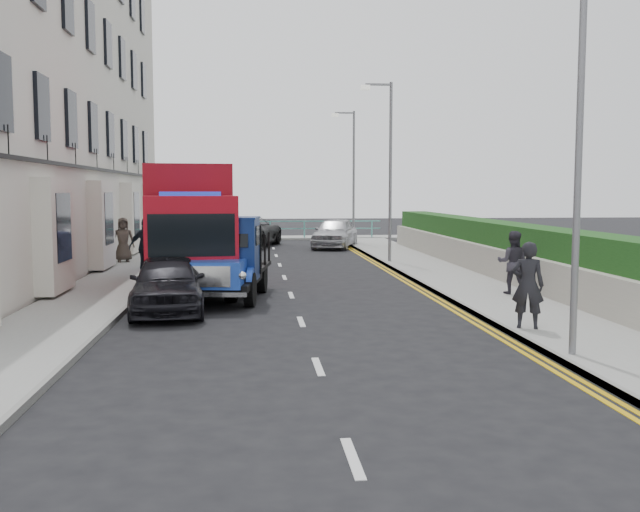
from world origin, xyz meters
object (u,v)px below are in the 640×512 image
(lamp_mid, at_px, (387,161))
(lamp_far, at_px, (351,169))
(pedestrian_east_near, at_px, (528,285))
(lamp_near, at_px, (573,121))
(red_lorry, at_px, (187,224))
(bedford_lorry, at_px, (223,264))
(parked_car_front, at_px, (168,283))

(lamp_mid, height_order, lamp_far, same)
(lamp_mid, height_order, pedestrian_east_near, lamp_mid)
(lamp_near, height_order, red_lorry, lamp_near)
(lamp_near, bearing_deg, lamp_far, 90.00)
(lamp_far, relative_size, pedestrian_east_near, 4.03)
(lamp_mid, xyz_separation_m, bedford_lorry, (-5.97, -9.03, -3.00))
(lamp_mid, bearing_deg, lamp_near, -90.00)
(lamp_mid, distance_m, red_lorry, 9.82)
(lamp_near, relative_size, lamp_mid, 1.00)
(red_lorry, bearing_deg, lamp_far, 59.81)
(lamp_near, xyz_separation_m, pedestrian_east_near, (0.22, 2.25, -3.01))
(lamp_far, bearing_deg, red_lorry, -113.36)
(lamp_far, distance_m, parked_car_front, 21.93)
(bedford_lorry, bearing_deg, lamp_mid, 64.07)
(lamp_near, bearing_deg, parked_car_front, 142.43)
(lamp_mid, bearing_deg, parked_car_front, -124.62)
(red_lorry, relative_size, pedestrian_east_near, 4.06)
(red_lorry, xyz_separation_m, parked_car_front, (-0.11, -4.00, -1.21))
(lamp_mid, xyz_separation_m, parked_car_front, (-7.21, -10.45, -3.30))
(lamp_far, relative_size, parked_car_front, 1.71)
(parked_car_front, bearing_deg, lamp_mid, 50.71)
(red_lorry, bearing_deg, bedford_lorry, -73.08)
(lamp_near, distance_m, red_lorry, 12.09)
(red_lorry, bearing_deg, parked_car_front, -98.42)
(pedestrian_east_near, bearing_deg, red_lorry, -22.64)
(pedestrian_east_near, bearing_deg, lamp_near, 106.60)
(lamp_mid, distance_m, pedestrian_east_near, 14.07)
(lamp_near, relative_size, lamp_far, 1.00)
(lamp_far, xyz_separation_m, parked_car_front, (-7.21, -20.45, -3.30))
(lamp_near, bearing_deg, lamp_mid, 90.00)
(lamp_near, xyz_separation_m, lamp_mid, (0.00, 16.00, 0.00))
(parked_car_front, relative_size, pedestrian_east_near, 2.36)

